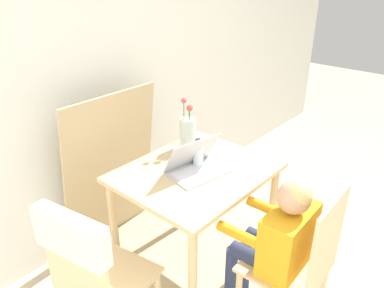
{
  "coord_description": "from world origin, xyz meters",
  "views": [
    {
      "loc": [
        -1.52,
        0.14,
        1.88
      ],
      "look_at": [
        -0.02,
        1.46,
        0.91
      ],
      "focal_mm": 35.0,
      "sensor_mm": 36.0,
      "label": 1
    }
  ],
  "objects_px": {
    "chair_spare": "(88,264)",
    "person_seated": "(279,236)",
    "chair_occupied": "(298,266)",
    "flower_vase": "(188,131)",
    "water_bottle": "(198,153)",
    "laptop": "(196,164)"
  },
  "relations": [
    {
      "from": "person_seated",
      "to": "laptop",
      "type": "relative_size",
      "value": 2.44
    },
    {
      "from": "chair_spare",
      "to": "water_bottle",
      "type": "height_order",
      "value": "chair_spare"
    },
    {
      "from": "person_seated",
      "to": "chair_occupied",
      "type": "bearing_deg",
      "value": 90.0
    },
    {
      "from": "flower_vase",
      "to": "person_seated",
      "type": "bearing_deg",
      "value": -106.88
    },
    {
      "from": "chair_occupied",
      "to": "chair_spare",
      "type": "bearing_deg",
      "value": -42.69
    },
    {
      "from": "person_seated",
      "to": "flower_vase",
      "type": "height_order",
      "value": "flower_vase"
    },
    {
      "from": "chair_spare",
      "to": "flower_vase",
      "type": "distance_m",
      "value": 1.12
    },
    {
      "from": "laptop",
      "to": "water_bottle",
      "type": "bearing_deg",
      "value": 39.64
    },
    {
      "from": "chair_occupied",
      "to": "person_seated",
      "type": "relative_size",
      "value": 0.97
    },
    {
      "from": "chair_spare",
      "to": "person_seated",
      "type": "distance_m",
      "value": 0.96
    },
    {
      "from": "laptop",
      "to": "water_bottle",
      "type": "xyz_separation_m",
      "value": [
        0.07,
        0.04,
        0.03
      ]
    },
    {
      "from": "chair_spare",
      "to": "laptop",
      "type": "height_order",
      "value": "laptop"
    },
    {
      "from": "chair_spare",
      "to": "person_seated",
      "type": "xyz_separation_m",
      "value": [
        0.79,
        -0.56,
        -0.02
      ]
    },
    {
      "from": "flower_vase",
      "to": "water_bottle",
      "type": "xyz_separation_m",
      "value": [
        -0.15,
        -0.22,
        -0.03
      ]
    },
    {
      "from": "chair_occupied",
      "to": "flower_vase",
      "type": "distance_m",
      "value": 1.1
    },
    {
      "from": "chair_spare",
      "to": "laptop",
      "type": "bearing_deg",
      "value": -96.24
    },
    {
      "from": "water_bottle",
      "to": "flower_vase",
      "type": "bearing_deg",
      "value": 55.87
    },
    {
      "from": "person_seated",
      "to": "flower_vase",
      "type": "bearing_deg",
      "value": -108.78
    },
    {
      "from": "chair_spare",
      "to": "chair_occupied",
      "type": "bearing_deg",
      "value": -140.99
    },
    {
      "from": "chair_occupied",
      "to": "chair_spare",
      "type": "height_order",
      "value": "chair_spare"
    },
    {
      "from": "person_seated",
      "to": "water_bottle",
      "type": "height_order",
      "value": "person_seated"
    },
    {
      "from": "chair_spare",
      "to": "flower_vase",
      "type": "height_order",
      "value": "flower_vase"
    }
  ]
}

